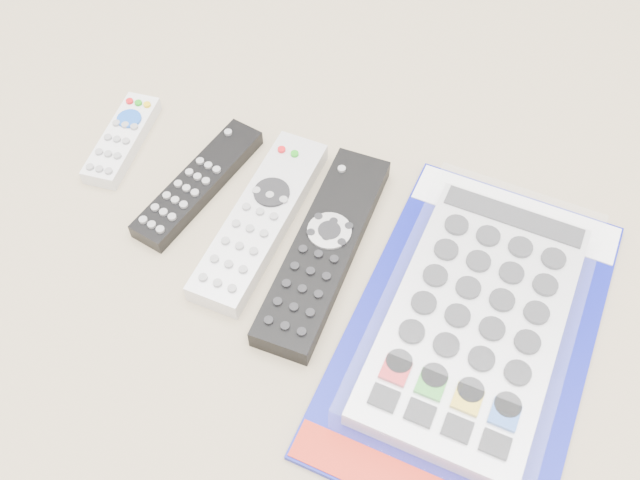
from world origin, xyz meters
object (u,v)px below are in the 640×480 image
(remote_large_black, at_px, (324,248))
(jumbo_remote_packaged, at_px, (476,319))
(remote_slim_black, at_px, (198,183))
(remote_small_grey, at_px, (122,139))
(remote_silver_dvd, at_px, (261,219))

(remote_large_black, distance_m, jumbo_remote_packaged, 0.17)
(remote_slim_black, distance_m, remote_large_black, 0.16)
(jumbo_remote_packaged, bearing_deg, remote_small_grey, 171.49)
(remote_slim_black, xyz_separation_m, remote_silver_dvd, (0.08, -0.02, 0.00))
(remote_small_grey, relative_size, jumbo_remote_packaged, 0.36)
(remote_slim_black, height_order, jumbo_remote_packaged, jumbo_remote_packaged)
(remote_small_grey, bearing_deg, jumbo_remote_packaged, -17.42)
(remote_small_grey, xyz_separation_m, remote_large_black, (0.27, -0.06, 0.00))
(remote_small_grey, bearing_deg, remote_slim_black, -19.56)
(remote_small_grey, xyz_separation_m, remote_silver_dvd, (0.20, -0.05, 0.00))
(remote_slim_black, relative_size, remote_large_black, 0.76)
(remote_large_black, bearing_deg, remote_small_grey, 167.51)
(remote_silver_dvd, xyz_separation_m, remote_large_black, (0.08, -0.01, 0.00))
(remote_large_black, relative_size, jumbo_remote_packaged, 0.66)
(remote_slim_black, bearing_deg, remote_large_black, -0.15)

